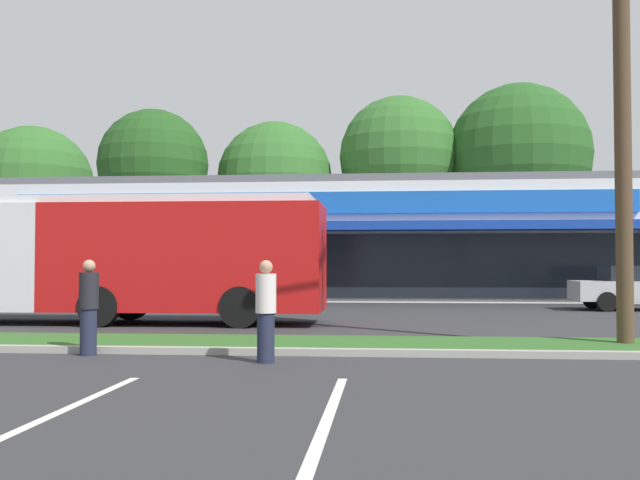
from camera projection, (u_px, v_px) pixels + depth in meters
name	position (u px, v px, depth m)	size (l,w,h in m)	color
grass_median	(255.00, 344.00, 13.68)	(56.00, 2.20, 0.12)	#2D5B23
curb_lip	(242.00, 351.00, 12.46)	(56.00, 0.24, 0.12)	#99968C
parking_stripe_1	(55.00, 414.00, 7.51)	(0.12, 4.80, 0.01)	silver
parking_stripe_2	(329.00, 415.00, 7.45)	(0.12, 4.80, 0.01)	silver
storefront_building	(330.00, 243.00, 36.62)	(31.38, 15.22, 5.19)	silver
tree_far_left	(33.00, 186.00, 47.54)	(7.70, 7.70, 10.43)	#473323
tree_left	(153.00, 165.00, 43.20)	(6.42, 6.42, 10.59)	#473323
tree_mid_left	(275.00, 179.00, 45.17)	(6.99, 6.99, 10.25)	#473323
tree_mid	(399.00, 156.00, 44.86)	(7.27, 7.27, 11.74)	#473323
tree_mid_right	(519.00, 155.00, 43.86)	(8.39, 8.39, 12.25)	#473323
utility_pole	(614.00, 38.00, 13.42)	(3.07, 2.40, 10.58)	#4C3826
city_bus	(81.00, 255.00, 19.32)	(12.77, 2.76, 3.25)	#B71414
car_0	(640.00, 287.00, 24.64)	(4.43, 1.92, 1.49)	#B7B7BC
car_1	(80.00, 286.00, 25.99)	(4.31, 1.93, 1.47)	slate
pedestrian_by_pole	(266.00, 311.00, 11.48)	(0.32, 0.32, 1.59)	#1E2338
pedestrian_far	(89.00, 307.00, 12.41)	(0.32, 0.32, 1.60)	#1E2338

